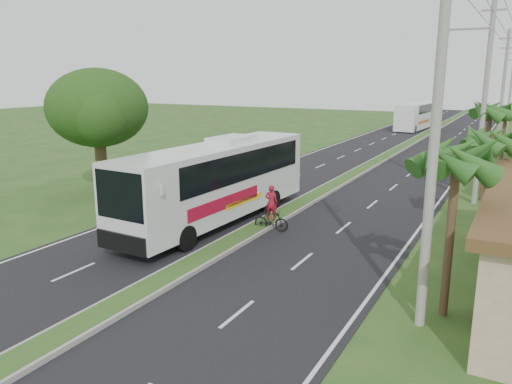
% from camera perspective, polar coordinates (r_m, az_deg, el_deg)
% --- Properties ---
extents(ground, '(180.00, 180.00, 0.00)m').
position_cam_1_polar(ground, '(17.50, -12.27, -11.04)').
color(ground, '#244B1B').
rests_on(ground, ground).
extents(road_asphalt, '(14.00, 160.00, 0.02)m').
position_cam_1_polar(road_asphalt, '(34.43, 9.78, 1.14)').
color(road_asphalt, black).
rests_on(road_asphalt, ground).
extents(median_strip, '(1.20, 160.00, 0.18)m').
position_cam_1_polar(median_strip, '(34.41, 9.78, 1.29)').
color(median_strip, gray).
rests_on(median_strip, ground).
extents(lane_edge_left, '(0.12, 160.00, 0.01)m').
position_cam_1_polar(lane_edge_left, '(37.05, -0.08, 2.17)').
color(lane_edge_left, silver).
rests_on(lane_edge_left, ground).
extents(lane_edge_right, '(0.12, 160.00, 0.01)m').
position_cam_1_polar(lane_edge_right, '(32.99, 20.85, -0.09)').
color(lane_edge_right, silver).
rests_on(lane_edge_right, ground).
extents(palm_verge_a, '(2.40, 2.40, 5.45)m').
position_cam_1_polar(palm_verge_a, '(15.24, 21.97, 3.34)').
color(palm_verge_a, '#473321').
rests_on(palm_verge_a, ground).
extents(palm_verge_b, '(2.40, 2.40, 5.05)m').
position_cam_1_polar(palm_verge_b, '(24.16, 25.41, 5.43)').
color(palm_verge_b, '#473321').
rests_on(palm_verge_b, ground).
extents(palm_verge_c, '(2.40, 2.40, 5.85)m').
position_cam_1_polar(palm_verge_c, '(31.09, 25.23, 8.33)').
color(palm_verge_c, '#473321').
rests_on(palm_verge_c, ground).
extents(palm_verge_d, '(2.40, 2.40, 5.25)m').
position_cam_1_polar(palm_verge_d, '(40.08, 26.71, 8.18)').
color(palm_verge_d, '#473321').
rests_on(palm_verge_d, ground).
extents(shade_tree, '(6.30, 6.00, 7.54)m').
position_cam_1_polar(shade_tree, '(31.69, -17.77, 8.85)').
color(shade_tree, '#473321').
rests_on(shade_tree, ground).
extents(utility_pole_a, '(1.60, 0.28, 11.00)m').
position_cam_1_polar(utility_pole_a, '(14.20, 19.80, 6.67)').
color(utility_pole_a, gray).
rests_on(utility_pole_a, ground).
extents(utility_pole_b, '(3.20, 0.28, 12.00)m').
position_cam_1_polar(utility_pole_b, '(30.06, 24.69, 10.43)').
color(utility_pole_b, gray).
rests_on(utility_pole_b, ground).
extents(utility_pole_c, '(1.60, 0.28, 11.00)m').
position_cam_1_polar(utility_pole_c, '(50.04, 26.37, 10.24)').
color(utility_pole_c, gray).
rests_on(utility_pole_c, ground).
extents(utility_pole_d, '(1.60, 0.28, 10.50)m').
position_cam_1_polar(utility_pole_d, '(70.03, 27.09, 10.43)').
color(utility_pole_d, gray).
rests_on(utility_pole_d, ground).
extents(coach_bus_main, '(3.20, 12.88, 4.13)m').
position_cam_1_polar(coach_bus_main, '(24.24, -4.35, 1.69)').
color(coach_bus_main, silver).
rests_on(coach_bus_main, ground).
extents(coach_bus_far, '(3.40, 11.95, 3.44)m').
position_cam_1_polar(coach_bus_far, '(70.93, 17.90, 8.43)').
color(coach_bus_far, white).
rests_on(coach_bus_far, ground).
extents(motorcyclist, '(1.69, 0.68, 2.20)m').
position_cam_1_polar(motorcyclist, '(23.17, 1.76, -2.59)').
color(motorcyclist, black).
rests_on(motorcyclist, ground).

